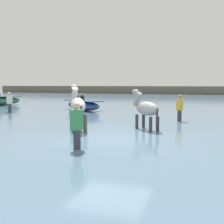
{
  "coord_description": "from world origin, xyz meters",
  "views": [
    {
      "loc": [
        2.97,
        -8.37,
        2.11
      ],
      "look_at": [
        -1.06,
        3.17,
        0.85
      ],
      "focal_mm": 43.03,
      "sensor_mm": 36.0,
      "label": 1
    }
  ],
  "objects_px": {
    "horse_lead_pinto": "(78,107)",
    "person_spectator_far": "(77,130)",
    "person_wading_mid": "(10,104)",
    "person_onlooker_left": "(180,110)",
    "horse_trailing_grey": "(146,110)",
    "boat_distant_west": "(83,105)"
  },
  "relations": [
    {
      "from": "horse_lead_pinto",
      "to": "person_wading_mid",
      "type": "bearing_deg",
      "value": 146.94
    },
    {
      "from": "horse_lead_pinto",
      "to": "person_spectator_far",
      "type": "bearing_deg",
      "value": -63.93
    },
    {
      "from": "person_onlooker_left",
      "to": "person_wading_mid",
      "type": "distance_m",
      "value": 10.59
    },
    {
      "from": "horse_lead_pinto",
      "to": "person_wading_mid",
      "type": "xyz_separation_m",
      "value": [
        -7.08,
        4.61,
        -0.39
      ]
    },
    {
      "from": "horse_trailing_grey",
      "to": "person_wading_mid",
      "type": "distance_m",
      "value": 10.22
    },
    {
      "from": "horse_lead_pinto",
      "to": "horse_trailing_grey",
      "type": "distance_m",
      "value": 2.65
    },
    {
      "from": "person_spectator_far",
      "to": "person_wading_mid",
      "type": "bearing_deg",
      "value": 138.86
    },
    {
      "from": "horse_trailing_grey",
      "to": "person_wading_mid",
      "type": "xyz_separation_m",
      "value": [
        -9.55,
        3.63,
        -0.26
      ]
    },
    {
      "from": "person_onlooker_left",
      "to": "person_wading_mid",
      "type": "xyz_separation_m",
      "value": [
        -10.56,
        0.71,
        0.0
      ]
    },
    {
      "from": "horse_lead_pinto",
      "to": "person_spectator_far",
      "type": "distance_m",
      "value": 3.09
    },
    {
      "from": "person_onlooker_left",
      "to": "person_wading_mid",
      "type": "bearing_deg",
      "value": 176.14
    },
    {
      "from": "boat_distant_west",
      "to": "person_spectator_far",
      "type": "bearing_deg",
      "value": -65.48
    },
    {
      "from": "horse_trailing_grey",
      "to": "person_wading_mid",
      "type": "bearing_deg",
      "value": 159.18
    },
    {
      "from": "person_onlooker_left",
      "to": "horse_lead_pinto",
      "type": "bearing_deg",
      "value": -131.77
    },
    {
      "from": "boat_distant_west",
      "to": "person_wading_mid",
      "type": "height_order",
      "value": "person_wading_mid"
    },
    {
      "from": "person_spectator_far",
      "to": "person_wading_mid",
      "type": "distance_m",
      "value": 11.2
    },
    {
      "from": "horse_lead_pinto",
      "to": "boat_distant_west",
      "type": "distance_m",
      "value": 8.11
    },
    {
      "from": "horse_lead_pinto",
      "to": "horse_trailing_grey",
      "type": "bearing_deg",
      "value": 21.73
    },
    {
      "from": "horse_trailing_grey",
      "to": "person_onlooker_left",
      "type": "xyz_separation_m",
      "value": [
        1.02,
        2.92,
        -0.26
      ]
    },
    {
      "from": "person_onlooker_left",
      "to": "boat_distant_west",
      "type": "bearing_deg",
      "value": 152.64
    },
    {
      "from": "person_spectator_far",
      "to": "person_onlooker_left",
      "type": "distance_m",
      "value": 6.98
    },
    {
      "from": "person_spectator_far",
      "to": "person_onlooker_left",
      "type": "relative_size",
      "value": 1.0
    }
  ]
}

